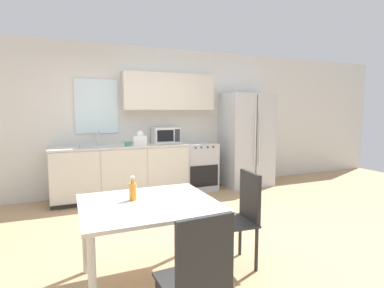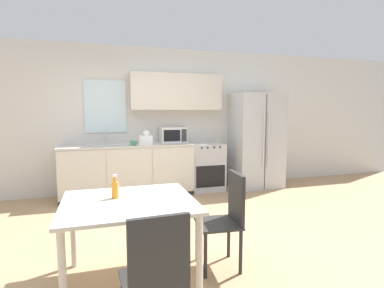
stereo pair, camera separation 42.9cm
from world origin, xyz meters
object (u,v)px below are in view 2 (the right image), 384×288
Objects in this scene: dining_table at (129,211)px; microwave at (173,135)px; dining_chair_near at (156,274)px; refrigerator at (256,140)px; oven_range at (205,166)px; drink_bottle at (115,189)px; coffee_mug at (134,143)px; dining_chair_side at (228,213)px.

microwave is at bearing 69.50° from dining_table.
refrigerator is at bearing 50.40° from dining_chair_near.
oven_range is at bearing -8.48° from microwave.
refrigerator is at bearing 42.54° from drink_bottle.
microwave is 0.82m from coffee_mug.
microwave reaches higher than dining_chair_side.
drink_bottle is (-1.81, -2.69, 0.38)m from oven_range.
microwave is 0.51× the size of dining_chair_side.
refrigerator is 4.51m from dining_chair_near.
refrigerator reaches higher than oven_range.
refrigerator is at bearing 44.86° from dining_table.
dining_chair_side is (-1.81, -2.73, -0.40)m from refrigerator.
refrigerator reaches higher than dining_table.
dining_table is at bearing -135.14° from refrigerator.
microwave is 3.04m from drink_bottle.
coffee_mug is at bearing 83.01° from dining_chair_near.
dining_chair_side is 4.35× the size of drink_bottle.
oven_range is 3.27m from drink_bottle.
coffee_mug reaches higher than dining_chair_near.
oven_range is 0.97× the size of dining_chair_side.
dining_chair_near is (-1.00, -3.77, -0.54)m from microwave.
coffee_mug reaches higher than oven_range.
dining_chair_side is at bearing -105.25° from oven_range.
coffee_mug is at bearing 18.31° from dining_chair_side.
oven_range is at bearing 56.04° from drink_bottle.
drink_bottle is (-0.19, 0.98, 0.30)m from dining_chair_near.
drink_bottle is at bearing 97.94° from dining_chair_near.
dining_table is at bearing -96.96° from coffee_mug.
refrigerator is at bearing -3.52° from oven_range.
oven_range is 0.49× the size of refrigerator.
dining_chair_near is 4.35× the size of drink_bottle.
coffee_mug is at bearing -172.07° from oven_range.
drink_bottle is at bearing -113.19° from microwave.
coffee_mug reaches higher than dining_chair_side.
refrigerator reaches higher than coffee_mug.
dining_chair_side is at bearing -92.82° from microwave.
coffee_mug is (-0.76, -0.29, -0.10)m from microwave.
refrigerator is 3.30m from dining_chair_side.
oven_range is 0.88m from microwave.
dining_table is at bearing -110.50° from microwave.
coffee_mug is 2.71m from dining_chair_side.
drink_bottle is at bearing 89.17° from dining_chair_side.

